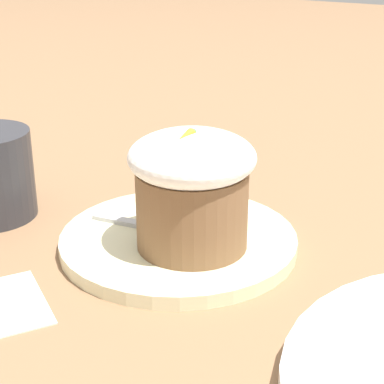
{
  "coord_description": "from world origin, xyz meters",
  "views": [
    {
      "loc": [
        0.42,
        0.28,
        0.26
      ],
      "look_at": [
        0.01,
        0.02,
        0.06
      ],
      "focal_mm": 60.0,
      "sensor_mm": 36.0,
      "label": 1
    }
  ],
  "objects": [
    {
      "name": "dessert_plate",
      "position": [
        0.0,
        0.0,
        0.01
      ],
      "size": [
        0.21,
        0.21,
        0.01
      ],
      "color": "beige",
      "rests_on": "ground_plane"
    },
    {
      "name": "carrot_cake",
      "position": [
        0.01,
        0.02,
        0.07
      ],
      "size": [
        0.1,
        0.1,
        0.1
      ],
      "color": "brown",
      "rests_on": "dessert_plate"
    },
    {
      "name": "spoon",
      "position": [
        0.0,
        -0.01,
        0.02
      ],
      "size": [
        0.04,
        0.11,
        0.01
      ],
      "color": "#B7B7BC",
      "rests_on": "dessert_plate"
    },
    {
      "name": "ground_plane",
      "position": [
        0.0,
        0.0,
        0.0
      ],
      "size": [
        4.0,
        4.0,
        0.0
      ],
      "primitive_type": "plane",
      "color": "#846042"
    }
  ]
}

